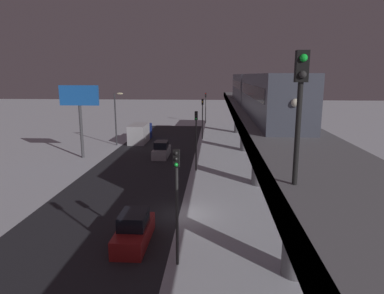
{
  "coord_description": "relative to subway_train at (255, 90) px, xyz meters",
  "views": [
    {
      "loc": [
        -2.15,
        23.98,
        10.11
      ],
      "look_at": [
        0.5,
        -16.64,
        1.61
      ],
      "focal_mm": 32.34,
      "sensor_mm": 36.0,
      "label": 1
    }
  ],
  "objects": [
    {
      "name": "box_truck",
      "position": [
        15.65,
        -14.94,
        -7.24
      ],
      "size": [
        2.4,
        7.4,
        2.8
      ],
      "color": "navy",
      "rests_on": "ground_plane"
    },
    {
      "name": "commercial_billboard",
      "position": [
        20.55,
        -3.97,
        -1.76
      ],
      "size": [
        4.8,
        0.36,
        8.9
      ],
      "color": "#4C4C51",
      "rests_on": "ground_plane"
    },
    {
      "name": "traffic_light_distant",
      "position": [
        6.15,
        -36.81,
        -4.39
      ],
      "size": [
        0.32,
        0.44,
        6.4
      ],
      "color": "#2D2D2D",
      "rests_on": "ground_plane"
    },
    {
      "name": "street_lamp_far",
      "position": [
        18.32,
        -12.0,
        -3.77
      ],
      "size": [
        1.35,
        0.44,
        7.65
      ],
      "color": "#38383D",
      "rests_on": "ground_plane"
    },
    {
      "name": "elevated_railway",
      "position": [
        0.09,
        13.0,
        -2.72
      ],
      "size": [
        5.0,
        90.02,
        6.8
      ],
      "color": "slate",
      "rests_on": "ground_plane"
    },
    {
      "name": "traffic_light_mid",
      "position": [
        6.15,
        1.03,
        -4.39
      ],
      "size": [
        0.32,
        0.44,
        6.4
      ],
      "color": "#2D2D2D",
      "rests_on": "ground_plane"
    },
    {
      "name": "subway_train",
      "position": [
        0.0,
        0.0,
        0.0
      ],
      "size": [
        2.94,
        36.87,
        3.4
      ],
      "color": "#4C5160",
      "rests_on": "elevated_railway"
    },
    {
      "name": "traffic_light_near",
      "position": [
        6.15,
        19.95,
        -4.39
      ],
      "size": [
        0.32,
        0.44,
        6.4
      ],
      "color": "#2D2D2D",
      "rests_on": "ground_plane"
    },
    {
      "name": "sedan_red",
      "position": [
        9.05,
        17.69,
        -7.79
      ],
      "size": [
        1.8,
        4.56,
        1.97
      ],
      "rotation": [
        0.0,
        0.0,
        3.14
      ],
      "color": "#A51E1E",
      "rests_on": "ground_plane"
    },
    {
      "name": "rail_signal",
      "position": [
        1.76,
        26.63,
        0.95
      ],
      "size": [
        0.36,
        0.41,
        4.0
      ],
      "color": "black",
      "rests_on": "elevated_railway"
    },
    {
      "name": "avenue_asphalt",
      "position": [
        12.25,
        13.0,
        -8.58
      ],
      "size": [
        11.0,
        90.02,
        0.01
      ],
      "primitive_type": "cube",
      "color": "#28282D",
      "rests_on": "ground_plane"
    },
    {
      "name": "traffic_light_far",
      "position": [
        6.15,
        -17.89,
        -4.39
      ],
      "size": [
        0.32,
        0.44,
        6.4
      ],
      "color": "#2D2D2D",
      "rests_on": "ground_plane"
    },
    {
      "name": "sedan_silver",
      "position": [
        10.85,
        -5.1,
        -7.79
      ],
      "size": [
        1.8,
        4.63,
        1.97
      ],
      "rotation": [
        0.0,
        0.0,
        3.14
      ],
      "color": "#B2B2B7",
      "rests_on": "ground_plane"
    },
    {
      "name": "ground_plane",
      "position": [
        6.39,
        13.0,
        -8.58
      ],
      "size": [
        240.0,
        240.0,
        0.0
      ],
      "primitive_type": "plane",
      "color": "silver"
    }
  ]
}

